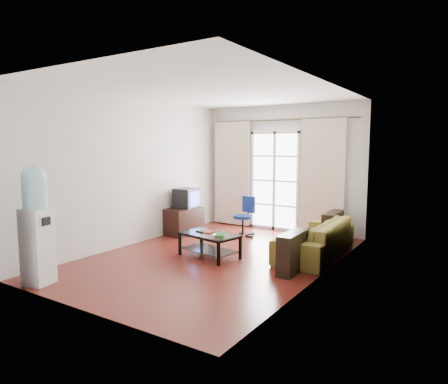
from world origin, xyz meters
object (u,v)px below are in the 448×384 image
object	(u,v)px
tv_stand	(184,221)
water_cooler	(36,223)
sofa	(316,238)
task_chair	(244,224)
crt_tv	(186,198)
coffee_table	(209,242)

from	to	relation	value
tv_stand	water_cooler	size ratio (longest dim) A/B	0.47
sofa	task_chair	xyz separation A→B (m)	(-1.74, 0.60, -0.06)
sofa	tv_stand	xyz separation A→B (m)	(-2.88, 0.08, -0.02)
crt_tv	task_chair	distance (m)	1.33
water_cooler	crt_tv	bearing A→B (deg)	82.73
coffee_table	crt_tv	size ratio (longest dim) A/B	2.30
sofa	crt_tv	world-z (taller)	crt_tv
crt_tv	water_cooler	distance (m)	3.50
crt_tv	tv_stand	bearing A→B (deg)	-95.62
crt_tv	water_cooler	xyz separation A→B (m)	(0.27, -3.49, 0.08)
coffee_table	tv_stand	size ratio (longest dim) A/B	1.42
task_chair	crt_tv	bearing A→B (deg)	-145.82
tv_stand	water_cooler	world-z (taller)	water_cooler
tv_stand	crt_tv	size ratio (longest dim) A/B	1.62
sofa	coffee_table	xyz separation A→B (m)	(-1.44, -1.06, -0.04)
tv_stand	task_chair	distance (m)	1.25
task_chair	water_cooler	bearing A→B (deg)	-90.28
sofa	crt_tv	bearing A→B (deg)	-94.70
coffee_table	water_cooler	world-z (taller)	water_cooler
sofa	crt_tv	size ratio (longest dim) A/B	4.44
coffee_table	task_chair	distance (m)	1.69
crt_tv	task_chair	xyz separation A→B (m)	(1.14, 0.46, -0.52)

